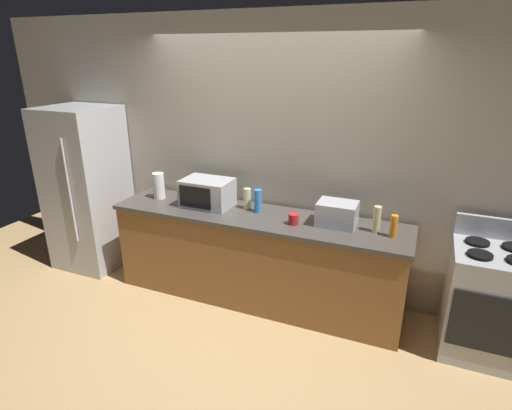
% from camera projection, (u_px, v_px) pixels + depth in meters
% --- Properties ---
extents(ground_plane, '(8.00, 8.00, 0.00)m').
position_uv_depth(ground_plane, '(239.00, 319.00, 3.84)').
color(ground_plane, tan).
extents(back_wall, '(6.40, 0.10, 2.70)m').
position_uv_depth(back_wall, '(272.00, 158.00, 4.07)').
color(back_wall, '#B2A893').
rests_on(back_wall, ground_plane).
extents(counter_run, '(2.84, 0.64, 0.90)m').
position_uv_depth(counter_run, '(256.00, 258.00, 4.03)').
color(counter_run, brown).
rests_on(counter_run, ground_plane).
extents(refrigerator, '(0.72, 0.73, 1.80)m').
position_uv_depth(refrigerator, '(87.00, 189.00, 4.61)').
color(refrigerator, '#B7BABF').
rests_on(refrigerator, ground_plane).
extents(stove_range, '(0.60, 0.61, 1.08)m').
position_uv_depth(stove_range, '(486.00, 302.00, 3.30)').
color(stove_range, '#B7BABF').
rests_on(stove_range, ground_plane).
extents(microwave, '(0.48, 0.35, 0.27)m').
position_uv_depth(microwave, '(207.00, 193.00, 4.06)').
color(microwave, '#B7BABF').
rests_on(microwave, counter_run).
extents(toaster_oven, '(0.34, 0.26, 0.21)m').
position_uv_depth(toaster_oven, '(337.00, 214.00, 3.62)').
color(toaster_oven, '#B7BABF').
rests_on(toaster_oven, counter_run).
extents(paper_towel_roll, '(0.12, 0.12, 0.27)m').
position_uv_depth(paper_towel_roll, '(159.00, 186.00, 4.27)').
color(paper_towel_roll, white).
rests_on(paper_towel_roll, counter_run).
extents(bottle_hand_soap, '(0.07, 0.07, 0.21)m').
position_uv_depth(bottle_hand_soap, '(247.00, 199.00, 3.99)').
color(bottle_hand_soap, beige).
rests_on(bottle_hand_soap, counter_run).
extents(bottle_dish_soap, '(0.06, 0.06, 0.19)m').
position_uv_depth(bottle_dish_soap, '(394.00, 226.00, 3.38)').
color(bottle_dish_soap, orange).
rests_on(bottle_dish_soap, counter_run).
extents(bottle_vinegar, '(0.07, 0.07, 0.23)m').
position_uv_depth(bottle_vinegar, '(377.00, 219.00, 3.47)').
color(bottle_vinegar, beige).
rests_on(bottle_vinegar, counter_run).
extents(bottle_spray_cleaner, '(0.07, 0.07, 0.22)m').
position_uv_depth(bottle_spray_cleaner, '(258.00, 201.00, 3.91)').
color(bottle_spray_cleaner, '#338CE5').
rests_on(bottle_spray_cleaner, counter_run).
extents(mug_red, '(0.09, 0.09, 0.10)m').
position_uv_depth(mug_red, '(293.00, 219.00, 3.65)').
color(mug_red, red).
rests_on(mug_red, counter_run).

